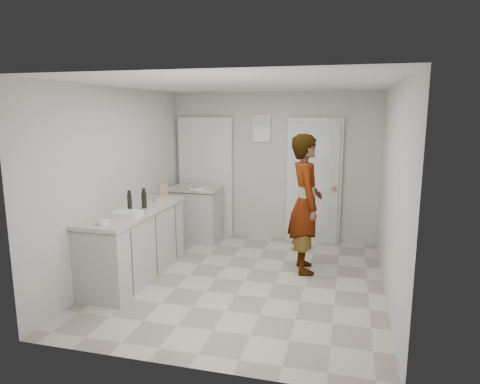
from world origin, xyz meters
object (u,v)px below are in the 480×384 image
(oil_cruet_b, at_px, (130,200))
(baking_dish, at_px, (127,214))
(oil_cruet_a, at_px, (144,198))
(person, at_px, (305,204))
(cake_mix_box, at_px, (164,190))
(spice_jar, at_px, (154,199))
(egg_bowl, at_px, (103,222))

(oil_cruet_b, bearing_deg, baking_dish, -67.59)
(oil_cruet_a, height_order, oil_cruet_b, oil_cruet_a)
(person, distance_m, oil_cruet_b, 2.34)
(cake_mix_box, distance_m, baking_dish, 1.27)
(spice_jar, height_order, baking_dish, spice_jar)
(person, bearing_deg, spice_jar, 83.03)
(cake_mix_box, xyz_separation_m, oil_cruet_b, (-0.04, -0.97, 0.03))
(person, height_order, cake_mix_box, person)
(cake_mix_box, bearing_deg, oil_cruet_b, -109.07)
(cake_mix_box, height_order, oil_cruet_b, oil_cruet_b)
(spice_jar, distance_m, egg_bowl, 1.26)
(spice_jar, distance_m, baking_dish, 0.84)
(cake_mix_box, relative_size, baking_dish, 0.54)
(spice_jar, xyz_separation_m, baking_dish, (0.04, -0.84, -0.01))
(person, distance_m, cake_mix_box, 2.13)
(oil_cruet_a, relative_size, egg_bowl, 2.11)
(person, height_order, spice_jar, person)
(oil_cruet_b, height_order, egg_bowl, oil_cruet_b)
(person, bearing_deg, oil_cruet_b, 96.15)
(cake_mix_box, height_order, egg_bowl, cake_mix_box)
(cake_mix_box, distance_m, oil_cruet_b, 0.97)
(cake_mix_box, relative_size, oil_cruet_b, 0.70)
(cake_mix_box, height_order, oil_cruet_a, oil_cruet_a)
(oil_cruet_b, bearing_deg, spice_jar, 81.93)
(baking_dish, bearing_deg, spice_jar, 93.01)
(person, bearing_deg, oil_cruet_a, 93.65)
(baking_dish, height_order, egg_bowl, baking_dish)
(egg_bowl, bearing_deg, person, 36.46)
(cake_mix_box, xyz_separation_m, egg_bowl, (0.01, -1.68, -0.07))
(oil_cruet_a, relative_size, baking_dish, 0.79)
(spice_jar, bearing_deg, oil_cruet_a, -82.65)
(oil_cruet_b, xyz_separation_m, baking_dish, (0.12, -0.30, -0.10))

